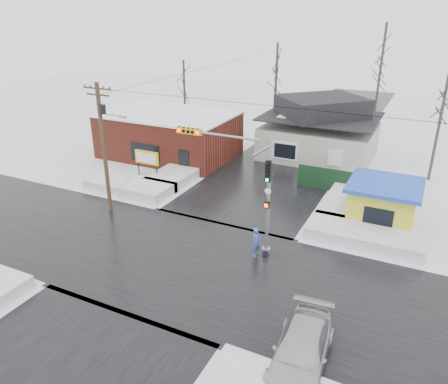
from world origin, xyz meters
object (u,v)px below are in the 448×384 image
at_px(pedestrian, 256,242).
at_px(traffic_signal, 243,177).
at_px(car, 301,351).
at_px(marquee_sign, 147,158).
at_px(kiosk, 383,203).
at_px(utility_pole, 104,142).

bearing_deg(pedestrian, traffic_signal, 79.80).
relative_size(traffic_signal, car, 1.33).
xyz_separation_m(marquee_sign, kiosk, (18.50, 0.50, -0.46)).
xyz_separation_m(kiosk, car, (-1.08, -14.60, -0.70)).
height_order(traffic_signal, marquee_sign, traffic_signal).
bearing_deg(kiosk, traffic_signal, -135.16).
bearing_deg(pedestrian, utility_pole, 98.99).
xyz_separation_m(traffic_signal, marquee_sign, (-11.43, 6.53, -2.62)).
relative_size(pedestrian, car, 0.34).
bearing_deg(kiosk, marquee_sign, -178.45).
bearing_deg(traffic_signal, utility_pole, 177.05).
xyz_separation_m(utility_pole, car, (16.35, -8.10, -4.35)).
bearing_deg(car, utility_pole, 148.74).
height_order(marquee_sign, kiosk, kiosk).
relative_size(marquee_sign, pedestrian, 1.44).
bearing_deg(utility_pole, marquee_sign, 100.13).
bearing_deg(car, marquee_sign, 136.13).
height_order(kiosk, car, kiosk).
bearing_deg(pedestrian, marquee_sign, 75.01).
xyz_separation_m(utility_pole, kiosk, (17.43, 6.49, -3.65)).
relative_size(traffic_signal, pedestrian, 3.95).
relative_size(utility_pole, marquee_sign, 3.53).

